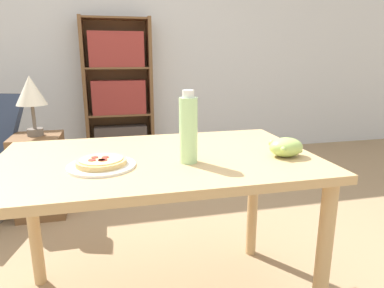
{
  "coord_description": "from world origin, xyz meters",
  "views": [
    {
      "loc": [
        -0.1,
        -1.42,
        1.16
      ],
      "look_at": [
        0.21,
        -0.1,
        0.81
      ],
      "focal_mm": 32.0,
      "sensor_mm": 36.0,
      "label": 1
    }
  ],
  "objects_px": {
    "pizza_on_plate": "(101,163)",
    "side_table": "(40,175)",
    "grape_bunch": "(286,147)",
    "bookshelf": "(119,95)",
    "drink_bottle": "(188,129)",
    "table_lamp": "(31,93)"
  },
  "relations": [
    {
      "from": "pizza_on_plate",
      "to": "side_table",
      "type": "distance_m",
      "value": 1.47
    },
    {
      "from": "grape_bunch",
      "to": "bookshelf",
      "type": "xyz_separation_m",
      "value": [
        -0.6,
        2.63,
        -0.05
      ]
    },
    {
      "from": "pizza_on_plate",
      "to": "drink_bottle",
      "type": "distance_m",
      "value": 0.36
    },
    {
      "from": "pizza_on_plate",
      "to": "grape_bunch",
      "type": "xyz_separation_m",
      "value": [
        0.75,
        -0.03,
        0.03
      ]
    },
    {
      "from": "side_table",
      "to": "table_lamp",
      "type": "xyz_separation_m",
      "value": [
        0.0,
        0.0,
        0.61
      ]
    },
    {
      "from": "grape_bunch",
      "to": "drink_bottle",
      "type": "distance_m",
      "value": 0.42
    },
    {
      "from": "drink_bottle",
      "to": "pizza_on_plate",
      "type": "bearing_deg",
      "value": 177.48
    },
    {
      "from": "drink_bottle",
      "to": "table_lamp",
      "type": "xyz_separation_m",
      "value": [
        -0.82,
        1.33,
        0.02
      ]
    },
    {
      "from": "bookshelf",
      "to": "table_lamp",
      "type": "xyz_separation_m",
      "value": [
        -0.63,
        -1.29,
        0.17
      ]
    },
    {
      "from": "pizza_on_plate",
      "to": "bookshelf",
      "type": "distance_m",
      "value": 2.6
    },
    {
      "from": "grape_bunch",
      "to": "table_lamp",
      "type": "xyz_separation_m",
      "value": [
        -1.24,
        1.34,
        0.12
      ]
    },
    {
      "from": "pizza_on_plate",
      "to": "table_lamp",
      "type": "bearing_deg",
      "value": 110.45
    },
    {
      "from": "pizza_on_plate",
      "to": "table_lamp",
      "type": "height_order",
      "value": "table_lamp"
    },
    {
      "from": "pizza_on_plate",
      "to": "grape_bunch",
      "type": "height_order",
      "value": "grape_bunch"
    },
    {
      "from": "bookshelf",
      "to": "table_lamp",
      "type": "height_order",
      "value": "bookshelf"
    },
    {
      "from": "grape_bunch",
      "to": "side_table",
      "type": "xyz_separation_m",
      "value": [
        -1.24,
        1.34,
        -0.49
      ]
    },
    {
      "from": "grape_bunch",
      "to": "side_table",
      "type": "height_order",
      "value": "grape_bunch"
    },
    {
      "from": "pizza_on_plate",
      "to": "side_table",
      "type": "relative_size",
      "value": 0.42
    },
    {
      "from": "bookshelf",
      "to": "side_table",
      "type": "bearing_deg",
      "value": -116.13
    },
    {
      "from": "drink_bottle",
      "to": "grape_bunch",
      "type": "bearing_deg",
      "value": -2.43
    },
    {
      "from": "table_lamp",
      "to": "drink_bottle",
      "type": "bearing_deg",
      "value": -58.16
    },
    {
      "from": "drink_bottle",
      "to": "table_lamp",
      "type": "distance_m",
      "value": 1.56
    }
  ]
}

